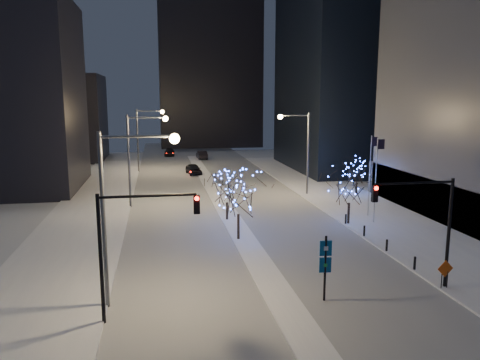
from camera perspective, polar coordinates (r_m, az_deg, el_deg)
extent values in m
plane|color=silver|center=(27.60, 5.70, -15.31)|extent=(160.00, 160.00, 0.00)
cube|color=#9EA3AC|center=(60.53, -3.29, -1.21)|extent=(20.00, 130.00, 0.02)
cube|color=white|center=(55.66, -2.68, -2.13)|extent=(2.00, 80.00, 0.15)
cube|color=white|center=(50.51, 16.03, -3.78)|extent=(10.00, 90.00, 0.15)
cube|color=white|center=(46.04, -18.62, -5.25)|extent=(8.00, 90.00, 0.15)
cube|color=black|center=(95.96, -21.69, 7.06)|extent=(18.00, 16.00, 16.00)
cube|color=black|center=(117.05, -3.82, 14.52)|extent=(24.00, 14.00, 42.00)
cylinder|color=#595E66|center=(27.01, -16.30, -4.93)|extent=(0.24, 0.24, 10.00)
cylinder|color=#595E66|center=(26.07, -12.41, 5.21)|extent=(4.00, 0.16, 0.16)
sphere|color=#FFC57F|center=(26.08, -7.99, 5.01)|extent=(0.56, 0.56, 0.56)
cylinder|color=#595E66|center=(51.51, -13.40, 2.18)|extent=(0.24, 0.24, 10.00)
cylinder|color=#595E66|center=(51.02, -11.35, 7.49)|extent=(4.00, 0.16, 0.16)
sphere|color=#FFC57F|center=(51.03, -9.08, 7.39)|extent=(0.56, 0.56, 0.56)
cylinder|color=#595E66|center=(76.33, -12.37, 4.69)|extent=(0.24, 0.24, 10.00)
cylinder|color=#595E66|center=(76.00, -10.98, 8.27)|extent=(4.00, 0.16, 0.16)
sphere|color=#FFC57F|center=(76.01, -9.46, 8.20)|extent=(0.56, 0.56, 0.56)
cylinder|color=#595E66|center=(57.28, 8.27, 3.12)|extent=(0.24, 0.24, 10.00)
cylinder|color=#595E66|center=(56.38, 6.69, 7.84)|extent=(3.50, 0.16, 0.16)
sphere|color=#FFC57F|center=(55.91, 4.95, 7.70)|extent=(0.56, 0.56, 0.56)
cylinder|color=black|center=(25.54, -16.60, -9.34)|extent=(0.20, 0.20, 7.00)
cylinder|color=black|center=(24.49, -11.17, -1.91)|extent=(5.00, 0.14, 0.14)
cube|color=black|center=(24.67, -5.31, -2.98)|extent=(0.32, 0.28, 1.00)
sphere|color=#FF0C05|center=(24.42, -5.28, -2.27)|extent=(0.22, 0.22, 0.22)
cylinder|color=black|center=(31.56, 24.08, -6.09)|extent=(0.20, 0.20, 7.00)
cylinder|color=black|center=(29.52, 20.52, -0.34)|extent=(5.00, 0.14, 0.14)
cube|color=black|center=(28.44, 16.10, -1.60)|extent=(0.32, 0.28, 1.00)
sphere|color=#FF0C05|center=(28.22, 16.30, -0.97)|extent=(0.22, 0.22, 0.22)
cylinder|color=silver|center=(45.31, 16.20, -0.08)|extent=(0.10, 0.10, 8.00)
cube|color=black|center=(45.02, 16.82, 4.20)|extent=(0.70, 0.03, 0.90)
cylinder|color=silver|center=(47.79, 15.54, 0.46)|extent=(0.10, 0.10, 8.00)
cube|color=black|center=(47.52, 16.11, 4.52)|extent=(0.70, 0.03, 0.90)
cylinder|color=black|center=(34.66, 20.53, -9.46)|extent=(0.16, 0.16, 0.90)
cylinder|color=black|center=(37.96, 17.46, -7.59)|extent=(0.16, 0.16, 0.90)
cylinder|color=black|center=(41.38, 14.91, -6.00)|extent=(0.16, 0.16, 0.90)
cylinder|color=black|center=(44.90, 12.76, -4.65)|extent=(0.16, 0.16, 0.90)
imported|color=black|center=(72.91, -5.68, 1.31)|extent=(2.56, 4.95, 1.61)
imported|color=black|center=(90.90, -4.68, 3.05)|extent=(1.93, 4.98, 1.62)
imported|color=black|center=(96.94, -8.60, 3.35)|extent=(2.27, 5.03, 1.43)
cylinder|color=black|center=(39.06, -0.20, -5.69)|extent=(0.22, 0.22, 2.12)
cylinder|color=black|center=(45.26, -1.60, -3.78)|extent=(0.22, 0.22, 1.68)
cylinder|color=black|center=(44.98, 13.10, -3.95)|extent=(0.22, 0.22, 1.96)
cylinder|color=black|center=(58.95, 14.00, -0.98)|extent=(0.22, 0.22, 1.37)
cylinder|color=black|center=(28.10, 10.33, -10.58)|extent=(0.14, 0.14, 3.95)
cube|color=#0C4E8B|center=(27.69, 10.41, -8.18)|extent=(0.70, 0.15, 0.90)
cube|color=#0C4E8B|center=(28.02, 10.35, -10.15)|extent=(0.70, 0.15, 0.90)
cylinder|color=black|center=(32.03, 23.36, -11.12)|extent=(0.06, 0.06, 1.06)
cylinder|color=black|center=(32.23, 23.95, -11.03)|extent=(0.06, 0.06, 1.06)
cube|color=#F2540C|center=(31.89, 23.75, -9.87)|extent=(1.09, 0.11, 1.09)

